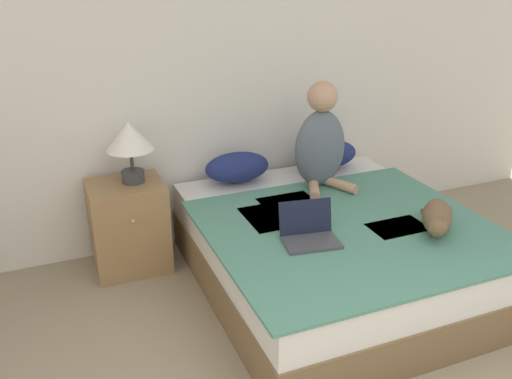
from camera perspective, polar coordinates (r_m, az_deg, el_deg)
name	(u,v)px	position (r m, az deg, el deg)	size (l,w,h in m)	color
wall_back	(215,74)	(4.03, -4.29, 11.98)	(6.19, 0.05, 2.55)	silver
bed	(333,251)	(3.67, 8.12, -6.40)	(1.74, 1.93, 0.52)	brown
pillow_near	(237,167)	(4.01, -1.99, 2.37)	(0.49, 0.29, 0.22)	navy
pillow_far	(327,154)	(4.32, 7.53, 3.71)	(0.49, 0.29, 0.22)	navy
person_sitting	(321,142)	(3.88, 6.82, 5.02)	(0.39, 0.38, 0.77)	slate
cat_tabby	(437,217)	(3.45, 18.53, -2.80)	(0.45, 0.44, 0.19)	brown
laptop_open	(309,233)	(3.20, 5.62, -4.61)	(0.36, 0.30, 0.22)	#424247
nightstand	(129,226)	(3.91, -13.23, -3.78)	(0.51, 0.45, 0.64)	#937047
table_lamp	(130,140)	(3.70, -13.16, 5.10)	(0.32, 0.32, 0.42)	#38383D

